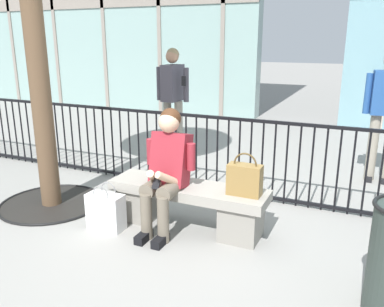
# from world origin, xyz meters

# --- Properties ---
(ground_plane) EXTENTS (60.00, 60.00, 0.00)m
(ground_plane) POSITION_xyz_m (0.00, 0.00, 0.00)
(ground_plane) COLOR gray
(stone_bench) EXTENTS (1.60, 0.44, 0.45)m
(stone_bench) POSITION_xyz_m (0.00, 0.00, 0.27)
(stone_bench) COLOR gray
(stone_bench) RESTS_ON ground
(seated_person_with_phone) EXTENTS (0.52, 0.66, 1.21)m
(seated_person_with_phone) POSITION_xyz_m (-0.17, -0.13, 0.65)
(seated_person_with_phone) COLOR #6B6051
(seated_person_with_phone) RESTS_ON ground
(handbag_on_bench) EXTENTS (0.31, 0.15, 0.40)m
(handbag_on_bench) POSITION_xyz_m (0.58, -0.01, 0.60)
(handbag_on_bench) COLOR olive
(handbag_on_bench) RESTS_ON stone_bench
(shopping_bag) EXTENTS (0.37, 0.18, 0.47)m
(shopping_bag) POSITION_xyz_m (-0.73, -0.37, 0.19)
(shopping_bag) COLOR white
(shopping_bag) RESTS_ON ground
(bystander_further_back) EXTENTS (0.55, 0.40, 1.71)m
(bystander_further_back) POSITION_xyz_m (-1.30, 2.24, 1.00)
(bystander_further_back) COLOR gray
(bystander_further_back) RESTS_ON ground
(plaza_railing) EXTENTS (9.59, 0.04, 0.97)m
(plaza_railing) POSITION_xyz_m (0.00, 0.99, 0.49)
(plaza_railing) COLOR black
(plaza_railing) RESTS_ON ground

